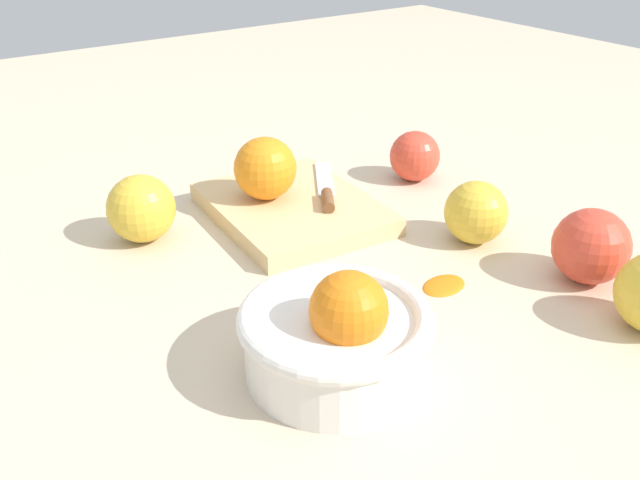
# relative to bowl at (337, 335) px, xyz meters

# --- Properties ---
(ground_plane) EXTENTS (2.40, 2.40, 0.00)m
(ground_plane) POSITION_rel_bowl_xyz_m (0.14, -0.13, -0.04)
(ground_plane) COLOR beige
(bowl) EXTENTS (0.16, 0.16, 0.10)m
(bowl) POSITION_rel_bowl_xyz_m (0.00, 0.00, 0.00)
(bowl) COLOR white
(bowl) RESTS_ON ground_plane
(cutting_board) EXTENTS (0.24, 0.20, 0.02)m
(cutting_board) POSITION_rel_bowl_xyz_m (0.27, -0.13, -0.03)
(cutting_board) COLOR #DBB77F
(cutting_board) RESTS_ON ground_plane
(orange_on_board) EXTENTS (0.08, 0.08, 0.08)m
(orange_on_board) POSITION_rel_bowl_xyz_m (0.30, -0.11, 0.02)
(orange_on_board) COLOR orange
(orange_on_board) RESTS_ON cutting_board
(knife) EXTENTS (0.14, 0.10, 0.01)m
(knife) POSITION_rel_bowl_xyz_m (0.26, -0.18, -0.01)
(knife) COLOR silver
(knife) RESTS_ON cutting_board
(apple_front_left) EXTENTS (0.07, 0.07, 0.07)m
(apple_front_left) POSITION_rel_bowl_xyz_m (0.10, -0.27, -0.00)
(apple_front_left) COLOR gold
(apple_front_left) RESTS_ON ground_plane
(apple_front_right) EXTENTS (0.07, 0.07, 0.07)m
(apple_front_right) POSITION_rel_bowl_xyz_m (0.28, -0.34, -0.00)
(apple_front_right) COLOR #D6422D
(apple_front_right) RESTS_ON ground_plane
(apple_back_right) EXTENTS (0.08, 0.08, 0.08)m
(apple_back_right) POSITION_rel_bowl_xyz_m (0.32, 0.04, 0.00)
(apple_back_right) COLOR gold
(apple_back_right) RESTS_ON ground_plane
(apple_front_left_2) EXTENTS (0.08, 0.08, 0.08)m
(apple_front_left_2) POSITION_rel_bowl_xyz_m (-0.03, -0.30, 0.00)
(apple_front_left_2) COLOR #D6422D
(apple_front_left_2) RESTS_ON ground_plane
(citrus_peel) EXTENTS (0.04, 0.06, 0.01)m
(citrus_peel) POSITION_rel_bowl_xyz_m (0.05, -0.17, -0.03)
(citrus_peel) COLOR orange
(citrus_peel) RESTS_ON ground_plane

